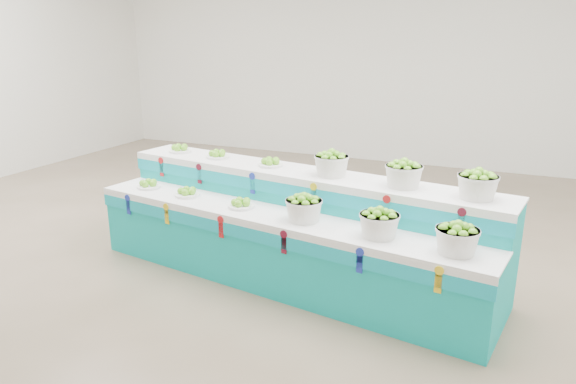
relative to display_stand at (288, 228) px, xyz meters
The scene contains 15 objects.
ground 1.11m from the display_stand, 163.98° to the left, with size 10.00×10.00×0.00m, color brown.
back_wall 5.56m from the display_stand, 100.14° to the left, with size 10.00×10.00×0.00m, color silver.
display_stand is the anchor object (origin of this frame).
plate_lower_left 1.66m from the display_stand, behind, with size 0.25×0.25×0.10m, color white.
plate_lower_mid 1.12m from the display_stand, behind, with size 0.25×0.25×0.10m, color white.
plate_lower_right 0.52m from the display_stand, 154.41° to the right, with size 0.25×0.25×0.10m, color white.
basket_lower_left 0.53m from the display_stand, 46.59° to the right, with size 0.33×0.33×0.24m, color silver, non-canonical shape.
basket_lower_mid 1.12m from the display_stand, 22.49° to the right, with size 0.33×0.33×0.24m, color silver, non-canonical shape.
basket_lower_right 1.72m from the display_stand, 17.44° to the right, with size 0.33×0.33×0.24m, color silver, non-canonical shape.
plate_upper_left 1.73m from the display_stand, 162.32° to the left, with size 0.25×0.25×0.10m, color white.
plate_upper_mid 1.23m from the display_stand, 157.82° to the left, with size 0.25×0.25×0.10m, color white.
plate_upper_right 0.72m from the display_stand, 136.77° to the left, with size 0.25×0.25×0.10m, color white.
basket_upper_left 0.75m from the display_stand, 28.96° to the left, with size 0.33×0.33×0.24m, color silver, non-canonical shape.
basket_upper_mid 1.24m from the display_stand, ahead, with size 0.33×0.33×0.24m, color silver, non-canonical shape.
basket_upper_right 1.80m from the display_stand, ahead, with size 0.33×0.33×0.24m, color silver, non-canonical shape.
Camera 1 is at (2.85, -4.65, 2.30)m, focal length 32.76 mm.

